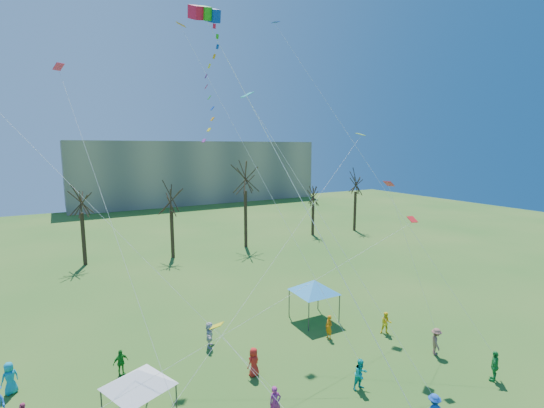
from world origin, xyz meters
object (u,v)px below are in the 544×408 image
canopy_tent_white (138,378)px  canopy_tent_blue (314,286)px  big_box_kite (215,85)px  distant_building (198,172)px

canopy_tent_white → canopy_tent_blue: 15.21m
big_box_kite → distant_building: bearing=72.0°
big_box_kite → canopy_tent_white: (-4.96, -1.53, -14.44)m
big_box_kite → canopy_tent_blue: size_ratio=5.21×
distant_building → canopy_tent_blue: size_ratio=13.64×
canopy_tent_blue → big_box_kite: bearing=-159.0°
distant_building → big_box_kite: (-23.62, -72.83, 9.42)m
distant_building → canopy_tent_blue: distant_building is taller
canopy_tent_white → canopy_tent_blue: bearing=19.7°
big_box_kite → canopy_tent_blue: (9.36, 3.59, -14.12)m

